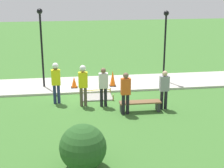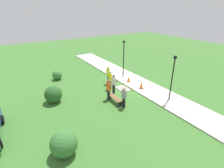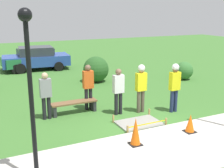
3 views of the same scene
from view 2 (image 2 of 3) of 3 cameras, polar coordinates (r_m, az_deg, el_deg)
The scene contains 16 objects.
ground_plane at distance 17.32m, azimuth 5.15°, elevation -1.02°, with size 60.00×60.00×0.00m, color #3D702D.
sidewalk at distance 18.10m, azimuth 8.67°, elevation 0.11°, with size 28.00×2.77×0.10m.
wet_concrete_patch at distance 16.87m, azimuth 3.56°, elevation -1.53°, with size 1.55×1.10×0.28m.
traffic_cone_near_patch at distance 16.80m, azimuth 9.60°, elevation -0.20°, with size 0.34×0.34×0.81m.
traffic_cone_far_patch at distance 18.25m, azimuth 5.45°, elevation 1.63°, with size 0.34×0.34×0.58m.
park_bench at distance 14.47m, azimuth 0.84°, elevation -4.75°, with size 1.77×0.44×0.46m.
worker_supervisor at distance 16.41m, azimuth -0.61°, elevation 1.99°, with size 0.40×0.27×1.89m.
worker_assistant at distance 17.60m, azimuth -1.20°, elevation 3.59°, with size 0.40×0.28×1.91m.
bystander_in_orange_shirt at distance 14.57m, azimuth -1.14°, elevation -1.43°, with size 0.40×0.24×1.81m.
bystander_in_gray_shirt at distance 15.70m, azimuth 0.56°, elevation 0.40°, with size 0.40×0.23×1.77m.
bystander_in_white_shirt at distance 13.45m, azimuth 3.93°, elevation -4.00°, with size 0.40×0.23×1.73m.
lamppost_near at distance 18.93m, azimuth 3.83°, elevation 9.88°, with size 0.28×0.28×3.98m.
lamppost_far at distance 14.62m, azimuth 19.32°, elevation 3.84°, with size 0.28×0.28×3.78m.
shrub_rounded_near at distance 19.80m, azimuth -17.48°, elevation 2.81°, with size 1.02×1.02×1.02m.
shrub_rounded_mid at distance 15.09m, azimuth -18.64°, elevation -3.23°, with size 1.41×1.41×1.41m.
shrub_rounded_far at distance 9.95m, azimuth -15.47°, elevation -18.28°, with size 1.45×1.45×1.45m.
Camera 2 is at (-12.45, 9.60, 7.26)m, focal length 28.00 mm.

